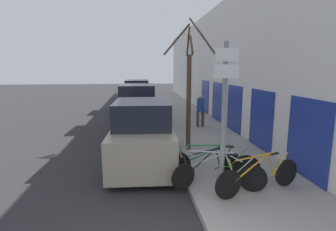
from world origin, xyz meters
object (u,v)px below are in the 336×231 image
bicycle_0 (259,176)px  street_tree (189,89)px  signpost (224,115)px  bicycle_1 (214,171)px  bicycle_2 (208,168)px  parked_car_0 (143,135)px  bicycle_3 (212,164)px  parked_car_1 (138,109)px  pedestrian_near (200,108)px  parked_car_2 (137,97)px

bicycle_0 → street_tree: bearing=-0.4°
signpost → street_tree: 3.54m
bicycle_1 → street_tree: street_tree is taller
bicycle_2 → parked_car_0: parked_car_0 is taller
bicycle_1 → bicycle_3: size_ratio=0.95×
bicycle_2 → parked_car_1: size_ratio=0.45×
parked_car_0 → pedestrian_near: 5.41m
bicycle_3 → parked_car_0: bearing=61.3°
bicycle_2 → parked_car_2: (-1.78, 12.40, 0.50)m
signpost → parked_car_2: (-1.90, 13.09, -1.01)m
signpost → bicycle_0: signpost is taller
bicycle_1 → parked_car_1: (-1.84, 7.30, 0.48)m
pedestrian_near → street_tree: 4.07m
signpost → bicycle_1: 1.56m
parked_car_0 → bicycle_1: bearing=-49.7°
bicycle_0 → street_tree: (-1.01, 3.49, 1.78)m
bicycle_0 → pedestrian_near: 7.16m
parked_car_1 → parked_car_2: 5.35m
parked_car_0 → street_tree: 2.32m
parked_car_2 → bicycle_0: bearing=-76.1°
parked_car_0 → parked_car_1: 5.10m
bicycle_2 → bicycle_3: size_ratio=0.84×
parked_car_0 → bicycle_3: bearing=-41.5°
signpost → bicycle_1: signpost is taller
pedestrian_near → bicycle_0: bearing=-107.3°
bicycle_1 → parked_car_1: 7.54m
parked_car_0 → pedestrian_near: bearing=59.4°
bicycle_1 → bicycle_2: size_ratio=1.13×
signpost → parked_car_0: bearing=123.2°
pedestrian_near → parked_car_0: bearing=-138.1°
street_tree → parked_car_2: bearing=100.7°
bicycle_3 → parked_car_0: 2.50m
street_tree → bicycle_1: bearing=-89.0°
parked_car_2 → pedestrian_near: parked_car_2 is taller
bicycle_2 → street_tree: (0.03, 2.84, 1.80)m
parked_car_1 → parked_car_2: bearing=92.6°
bicycle_2 → parked_car_0: (-1.61, 1.96, 0.41)m
parked_car_1 → bicycle_1: bearing=-73.6°
parked_car_1 → pedestrian_near: size_ratio=2.76×
parked_car_1 → parked_car_2: (-0.03, 5.35, 0.00)m
bicycle_0 → parked_car_2: size_ratio=0.51×
bicycle_1 → parked_car_1: bearing=38.5°
parked_car_0 → street_tree: street_tree is taller
bicycle_0 → parked_car_1: parked_car_1 is taller
bicycle_1 → parked_car_0: size_ratio=0.53×
bicycle_2 → street_tree: bearing=-25.0°
street_tree → bicycle_2: bearing=-90.5°
signpost → bicycle_2: 1.66m
bicycle_0 → parked_car_2: 13.37m
bicycle_2 → pedestrian_near: size_ratio=1.23×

